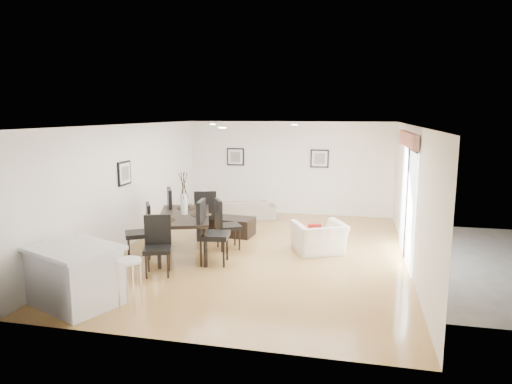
% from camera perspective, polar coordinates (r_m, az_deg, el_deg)
% --- Properties ---
extents(ground, '(8.00, 8.00, 0.00)m').
position_cam_1_polar(ground, '(9.81, 0.50, -7.58)').
color(ground, tan).
rests_on(ground, ground).
extents(wall_back, '(6.00, 0.04, 2.70)m').
position_cam_1_polar(wall_back, '(13.40, 4.09, 3.00)').
color(wall_back, white).
rests_on(wall_back, ground).
extents(wall_front, '(6.00, 0.04, 2.70)m').
position_cam_1_polar(wall_front, '(5.74, -7.93, -6.30)').
color(wall_front, white).
rests_on(wall_front, ground).
extents(wall_left, '(0.04, 8.00, 2.70)m').
position_cam_1_polar(wall_left, '(10.53, -15.66, 0.80)').
color(wall_left, white).
rests_on(wall_left, ground).
extents(wall_right, '(0.04, 8.00, 2.70)m').
position_cam_1_polar(wall_right, '(9.35, 18.79, -0.46)').
color(wall_right, white).
rests_on(wall_right, ground).
extents(ceiling, '(6.00, 8.00, 0.02)m').
position_cam_1_polar(ceiling, '(9.37, 0.52, 8.39)').
color(ceiling, white).
rests_on(ceiling, wall_back).
extents(sofa, '(2.02, 1.34, 0.55)m').
position_cam_1_polar(sofa, '(12.79, -1.82, -2.18)').
color(sofa, '#A29683').
rests_on(sofa, ground).
extents(armchair, '(1.30, 1.24, 0.66)m').
position_cam_1_polar(armchair, '(9.80, 7.90, -5.70)').
color(armchair, white).
rests_on(armchair, ground).
extents(dining_table, '(1.61, 2.25, 0.85)m').
position_cam_1_polar(dining_table, '(9.70, -8.94, -3.25)').
color(dining_table, black).
rests_on(dining_table, ground).
extents(dining_chair_wnear, '(0.69, 0.69, 1.12)m').
position_cam_1_polar(dining_chair_wnear, '(9.62, -13.98, -4.37)').
color(dining_chair_wnear, black).
rests_on(dining_chair_wnear, ground).
extents(dining_chair_wfar, '(0.77, 0.77, 1.27)m').
position_cam_1_polar(dining_chair_wfar, '(10.49, -11.46, -2.63)').
color(dining_chair_wfar, black).
rests_on(dining_chair_wfar, ground).
extents(dining_chair_enear, '(0.64, 0.64, 1.27)m').
position_cam_1_polar(dining_chair_enear, '(9.00, -5.96, -4.56)').
color(dining_chair_enear, black).
rests_on(dining_chair_enear, ground).
extents(dining_chair_efar, '(0.68, 0.68, 1.11)m').
position_cam_1_polar(dining_chair_efar, '(9.92, -4.01, -3.70)').
color(dining_chair_efar, black).
rests_on(dining_chair_efar, ground).
extents(dining_chair_head, '(0.63, 0.63, 1.09)m').
position_cam_1_polar(dining_chair_head, '(8.62, -12.20, -6.07)').
color(dining_chair_head, black).
rests_on(dining_chair_head, ground).
extents(dining_chair_foot, '(0.65, 0.65, 1.15)m').
position_cam_1_polar(dining_chair_foot, '(10.87, -6.34, -2.43)').
color(dining_chair_foot, black).
rests_on(dining_chair_foot, ground).
extents(vase, '(0.98, 1.60, 0.90)m').
position_cam_1_polar(vase, '(9.60, -9.02, -0.43)').
color(vase, white).
rests_on(vase, dining_table).
extents(coffee_table, '(1.14, 0.76, 0.43)m').
position_cam_1_polar(coffee_table, '(11.15, -3.14, -4.31)').
color(coffee_table, black).
rests_on(coffee_table, ground).
extents(side_table, '(0.52, 0.52, 0.56)m').
position_cam_1_polar(side_table, '(12.10, -6.35, -2.91)').
color(side_table, black).
rests_on(side_table, ground).
extents(table_lamp, '(0.20, 0.20, 0.38)m').
position_cam_1_polar(table_lamp, '(11.99, -6.40, -0.46)').
color(table_lamp, white).
rests_on(table_lamp, side_table).
extents(cushion, '(0.28, 0.16, 0.27)m').
position_cam_1_polar(cushion, '(9.67, 7.32, -4.78)').
color(cushion, '#A61A15').
rests_on(cushion, armchair).
extents(kitchen_island, '(1.63, 1.47, 0.94)m').
position_cam_1_polar(kitchen_island, '(7.66, -21.71, -9.63)').
color(kitchen_island, white).
rests_on(kitchen_island, ground).
extents(bar_stool, '(0.36, 0.36, 0.80)m').
position_cam_1_polar(bar_stool, '(7.13, -15.59, -8.94)').
color(bar_stool, white).
rests_on(bar_stool, ground).
extents(framed_print_back_left, '(0.52, 0.04, 0.52)m').
position_cam_1_polar(framed_print_back_left, '(13.66, -2.58, 4.42)').
color(framed_print_back_left, black).
rests_on(framed_print_back_left, wall_back).
extents(framed_print_back_right, '(0.52, 0.04, 0.52)m').
position_cam_1_polar(framed_print_back_right, '(13.23, 7.96, 4.16)').
color(framed_print_back_right, black).
rests_on(framed_print_back_right, wall_back).
extents(framed_print_left_wall, '(0.04, 0.52, 0.52)m').
position_cam_1_polar(framed_print_left_wall, '(10.30, -16.11, 2.27)').
color(framed_print_left_wall, black).
rests_on(framed_print_left_wall, wall_left).
extents(sliding_door, '(0.12, 2.70, 2.57)m').
position_cam_1_polar(sliding_door, '(9.60, 18.44, 1.71)').
color(sliding_door, white).
rests_on(sliding_door, wall_right).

